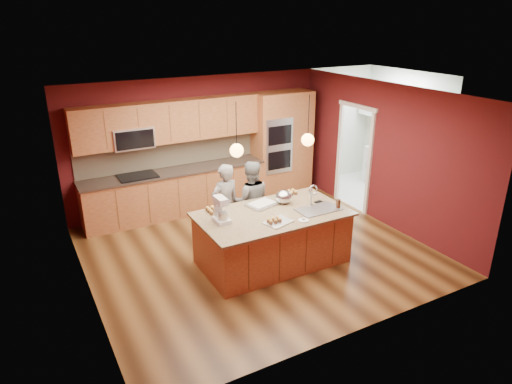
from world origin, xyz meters
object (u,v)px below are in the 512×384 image
person_left (225,205)px  person_right (250,201)px  mixing_bowl (284,197)px  island (273,237)px  stand_mixer (221,211)px

person_left → person_right: 0.50m
mixing_bowl → person_left: bearing=139.8°
island → person_right: 0.97m
island → person_right: person_right is taller
person_left → stand_mixer: person_left is taller
person_left → stand_mixer: size_ratio=3.74×
island → stand_mixer: stand_mixer is taller
mixing_bowl → person_right: bearing=113.1°
person_left → person_right: bearing=171.0°
stand_mixer → person_right: bearing=40.4°
person_left → mixing_bowl: person_left is taller
person_left → stand_mixer: bearing=52.5°
person_right → stand_mixer: bearing=63.2°
person_left → person_right: person_left is taller
person_right → island: bearing=107.3°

